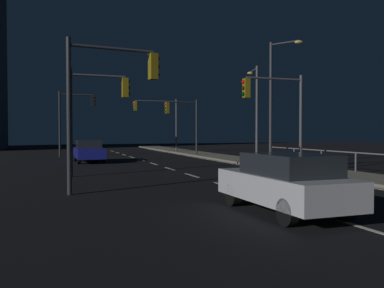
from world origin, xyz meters
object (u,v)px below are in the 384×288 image
traffic_light_overhead_east (97,103)px  street_lamp_across_street (276,91)px  traffic_light_far_left (75,112)px  traffic_light_far_right (110,87)px  car (285,182)px  traffic_light_mid_left (182,116)px  street_lamp_far_end (256,103)px  traffic_light_near_right (275,103)px  traffic_light_mid_right (158,114)px  car_oncoming (89,151)px

traffic_light_overhead_east → street_lamp_across_street: (10.98, 2.14, 1.12)m
traffic_light_far_left → traffic_light_far_right: 22.64m
street_lamp_across_street → traffic_light_far_left: bearing=126.9°
car → traffic_light_mid_left: (5.04, 25.06, 2.69)m
street_lamp_far_end → traffic_light_far_right: bearing=-135.2°
traffic_light_near_right → street_lamp_across_street: bearing=59.7°
traffic_light_near_right → street_lamp_across_street: street_lamp_across_street is taller
car → traffic_light_far_right: 7.18m
traffic_light_mid_right → traffic_light_overhead_east: 22.35m
street_lamp_far_end → traffic_light_mid_left: bearing=109.3°
traffic_light_mid_right → traffic_light_overhead_east: traffic_light_mid_right is taller
traffic_light_far_left → street_lamp_far_end: 16.07m
traffic_light_far_right → traffic_light_mid_left: 21.60m
traffic_light_far_left → street_lamp_far_end: (11.66, -11.06, 0.25)m
car_oncoming → traffic_light_mid_right: bearing=55.0°
car → street_lamp_across_street: street_lamp_across_street is taller
street_lamp_across_street → street_lamp_far_end: bearing=81.6°
traffic_light_far_right → street_lamp_across_street: (11.13, 7.86, 0.95)m
traffic_light_far_right → traffic_light_far_left: bearing=89.9°
traffic_light_overhead_east → street_lamp_far_end: (11.53, 5.86, 0.61)m
traffic_light_near_right → car: bearing=-118.5°
traffic_light_mid_right → street_lamp_across_street: bearing=-81.5°
car → traffic_light_mid_left: bearing=78.6°
traffic_light_far_left → traffic_light_mid_left: (8.82, -2.93, -0.39)m
car → traffic_light_mid_left: traffic_light_mid_left is taller
traffic_light_far_left → street_lamp_across_street: size_ratio=0.75×
traffic_light_far_left → traffic_light_overhead_east: size_ratio=1.10×
car → traffic_light_far_left: size_ratio=0.79×
car_oncoming → street_lamp_across_street: (10.57, -7.54, 3.85)m
traffic_light_mid_right → car: bearing=-98.1°
traffic_light_far_left → traffic_light_mid_right: (8.31, 3.88, 0.07)m
car_oncoming → traffic_light_overhead_east: size_ratio=0.87×
traffic_light_overhead_east → street_lamp_far_end: 12.95m
traffic_light_far_left → traffic_light_mid_right: 9.17m
traffic_light_overhead_east → traffic_light_far_left: bearing=90.4°
traffic_light_overhead_east → street_lamp_across_street: 11.24m
street_lamp_across_street → traffic_light_overhead_east: bearing=-169.0°
traffic_light_far_left → traffic_light_overhead_east: traffic_light_far_left is taller
traffic_light_mid_right → street_lamp_far_end: (3.35, -14.93, 0.18)m
traffic_light_far_right → street_lamp_across_street: bearing=35.2°
traffic_light_mid_left → traffic_light_far_right: bearing=-114.2°
street_lamp_far_end → traffic_light_far_left: bearing=136.5°
car_oncoming → traffic_light_mid_right: traffic_light_mid_right is taller
traffic_light_near_right → traffic_light_far_left: bearing=115.1°
traffic_light_near_right → traffic_light_far_right: 9.64m
traffic_light_mid_right → traffic_light_near_right: bearing=-88.8°
traffic_light_overhead_east → street_lamp_far_end: size_ratio=0.78×
car_oncoming → traffic_light_far_left: traffic_light_far_left is taller
traffic_light_overhead_east → street_lamp_far_end: bearing=26.9°
traffic_light_mid_left → car_oncoming: bearing=-152.6°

